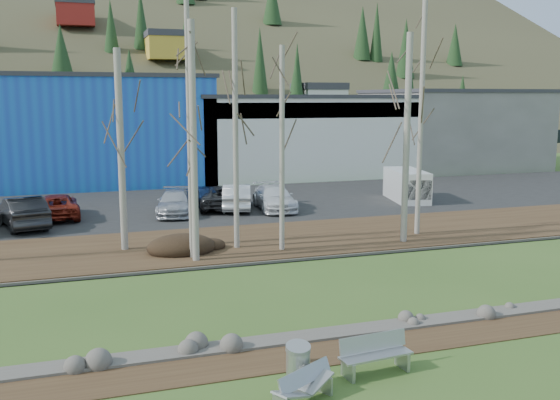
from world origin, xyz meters
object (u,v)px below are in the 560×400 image
object	(u,v)px
bench_damaged	(304,386)
car_5	(237,197)
litter_bin	(298,368)
car_2	(57,206)
car_3	(175,203)
car_4	(205,197)
car_8	(24,212)
car_9	(22,212)
car_7	(274,198)
seagull	(301,356)
bench_intact	(375,354)
car_6	(222,197)
van_white	(407,186)

from	to	relation	value
bench_damaged	car_5	distance (m)	23.22
litter_bin	car_2	distance (m)	23.33
car_3	car_4	world-z (taller)	car_3
car_2	car_3	distance (m)	6.27
car_8	car_9	xyz separation A→B (m)	(-0.09, 0.00, 0.00)
car_4	car_7	bearing A→B (deg)	-39.84
seagull	car_8	distance (m)	20.72
bench_intact	bench_damaged	world-z (taller)	bench_intact
car_6	car_8	distance (m)	10.82
car_4	car_9	size ratio (longest dim) A/B	0.79
car_5	car_6	world-z (taller)	car_5
bench_damaged	van_white	size ratio (longest dim) A/B	0.36
car_7	car_5	bearing A→B (deg)	165.64
seagull	car_9	xyz separation A→B (m)	(-7.76, 19.24, 0.75)
bench_intact	car_2	world-z (taller)	car_2
seagull	car_5	size ratio (longest dim) A/B	0.10
bench_damaged	van_white	bearing A→B (deg)	26.03
litter_bin	seagull	distance (m)	1.40
litter_bin	car_3	distance (m)	21.70
litter_bin	seagull	bearing A→B (deg)	66.79
bench_intact	litter_bin	distance (m)	2.05
litter_bin	van_white	size ratio (longest dim) A/B	0.20
car_6	car_4	bearing A→B (deg)	-20.60
bench_intact	bench_damaged	distance (m)	2.32
bench_intact	car_8	world-z (taller)	car_8
van_white	car_6	bearing A→B (deg)	-172.32
car_3	car_8	distance (m)	7.78
car_2	car_4	distance (m)	8.26
bench_intact	seagull	bearing A→B (deg)	139.03
car_2	car_6	bearing A→B (deg)	177.32
car_6	litter_bin	bearing A→B (deg)	96.08
litter_bin	car_6	bearing A→B (deg)	81.35
car_4	car_8	distance (m)	10.13
car_2	car_5	size ratio (longest dim) A/B	1.03
bench_damaged	car_6	world-z (taller)	car_6
car_4	van_white	bearing A→B (deg)	-19.26
car_8	car_7	bearing A→B (deg)	169.97
litter_bin	car_9	size ratio (longest dim) A/B	0.20
car_2	bench_intact	bearing A→B (deg)	105.78
seagull	car_8	world-z (taller)	car_8
car_6	van_white	distance (m)	11.80
car_4	car_6	xyz separation A→B (m)	(0.86, -0.61, 0.04)
van_white	litter_bin	bearing A→B (deg)	-112.67
car_2	car_3	world-z (taller)	car_3
car_8	car_9	world-z (taller)	same
car_4	car_9	distance (m)	10.22
car_4	car_6	bearing A→B (deg)	-47.55
car_3	seagull	bearing A→B (deg)	-77.87
bench_damaged	van_white	distance (m)	27.18
bench_damaged	car_8	world-z (taller)	car_8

